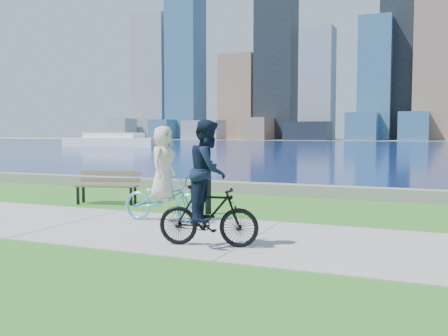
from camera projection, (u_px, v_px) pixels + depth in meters
The scene contains 11 objects.
ground at pixel (253, 239), 8.86m from camera, with size 320.00×320.00×0.00m, color #25651A.
concrete_path at pixel (253, 238), 8.86m from camera, with size 80.00×3.50×0.02m, color gray.
seawall at pixel (323, 192), 14.56m from camera, with size 90.00×0.50×0.35m, color slate.
bay_water at pixel (411, 146), 75.13m from camera, with size 320.00×131.00×0.01m, color navy.
far_shore at pixel (420, 140), 128.51m from camera, with size 320.00×30.00×0.12m, color gray.
city_skyline at pixel (400, 56), 128.42m from camera, with size 177.00×22.53×76.00m.
ferry_near at pixel (114, 141), 68.90m from camera, with size 14.40×4.12×1.95m.
park_bench at pixel (108, 184), 13.30m from camera, with size 1.74×1.00×0.85m.
bollard_lamp at pixel (208, 183), 11.54m from camera, with size 0.20×0.20×1.26m.
cyclist_woman at pixel (163, 186), 10.51m from camera, with size 0.75×1.85×2.01m.
cyclist_man at pixel (208, 193), 8.15m from camera, with size 0.79×1.73×2.08m.
Camera 1 is at (2.90, -8.28, 1.88)m, focal length 40.00 mm.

